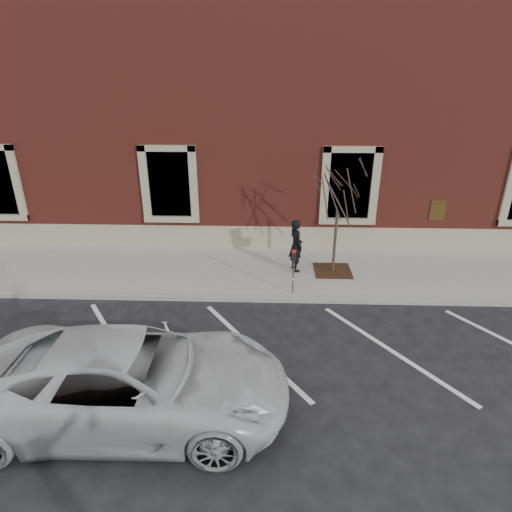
{
  "coord_description": "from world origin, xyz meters",
  "views": [
    {
      "loc": [
        0.38,
        -10.45,
        5.95
      ],
      "look_at": [
        0.0,
        0.6,
        1.1
      ],
      "focal_mm": 30.0,
      "sensor_mm": 36.0,
      "label": 1
    }
  ],
  "objects_px": {
    "sapling": "(339,194)",
    "white_truck": "(131,380)",
    "man": "(296,245)",
    "parking_meter": "(294,264)"
  },
  "relations": [
    {
      "from": "sapling",
      "to": "white_truck",
      "type": "xyz_separation_m",
      "value": [
        -4.46,
        -6.03,
        -1.84
      ]
    },
    {
      "from": "parking_meter",
      "to": "sapling",
      "type": "height_order",
      "value": "sapling"
    },
    {
      "from": "parking_meter",
      "to": "white_truck",
      "type": "xyz_separation_m",
      "value": [
        -3.14,
        -4.57,
        -0.26
      ]
    },
    {
      "from": "sapling",
      "to": "man",
      "type": "bearing_deg",
      "value": 177.42
    },
    {
      "from": "man",
      "to": "sapling",
      "type": "distance_m",
      "value": 2.04
    },
    {
      "from": "man",
      "to": "sapling",
      "type": "height_order",
      "value": "sapling"
    },
    {
      "from": "man",
      "to": "white_truck",
      "type": "bearing_deg",
      "value": 130.5
    },
    {
      "from": "man",
      "to": "parking_meter",
      "type": "bearing_deg",
      "value": 153.47
    },
    {
      "from": "sapling",
      "to": "parking_meter",
      "type": "bearing_deg",
      "value": -132.03
    },
    {
      "from": "sapling",
      "to": "white_truck",
      "type": "bearing_deg",
      "value": -126.48
    }
  ]
}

